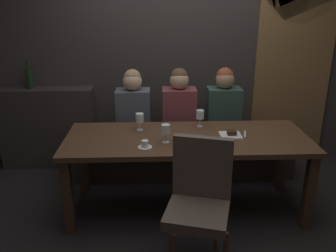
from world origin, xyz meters
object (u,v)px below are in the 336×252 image
Objects in this scene: dining_table at (187,146)px; banquette_bench at (181,156)px; fork_on_table at (245,134)px; diner_redhead at (133,107)px; wine_glass_far_left at (140,119)px; espresso_cup at (145,145)px; diner_bearded at (179,107)px; wine_glass_center_back at (200,115)px; wine_bottle_dark_red at (29,78)px; dessert_plate at (231,134)px; wine_glass_end_right at (166,130)px; diner_far_end at (224,105)px; chair_near_side at (199,196)px.

banquette_bench is (0.00, 0.70, -0.42)m from dining_table.
fork_on_table reaches higher than dining_table.
diner_redhead reaches higher than fork_on_table.
wine_glass_far_left reaches higher than fork_on_table.
diner_redhead reaches higher than espresso_cup.
espresso_cup is at bearing -147.82° from dining_table.
banquette_bench is 0.60m from diner_bearded.
dining_table is at bearing -118.47° from wine_glass_center_back.
fork_on_table is (0.97, -0.15, -0.11)m from wine_glass_far_left.
wine_bottle_dark_red is at bearing 170.85° from fork_on_table.
espresso_cup is 0.82m from dessert_plate.
diner_redhead is 0.49m from wine_glass_far_left.
wine_glass_end_right is (1.50, -1.16, -0.22)m from wine_bottle_dark_red.
banquette_bench is 0.75m from diner_far_end.
banquette_bench is 3.17× the size of diner_bearded.
wine_glass_center_back is 0.59m from wine_glass_far_left.
chair_near_side is 0.84m from dessert_plate.
wine_glass_center_back and wine_glass_far_left have the same top height.
wine_bottle_dark_red is (-1.67, 0.36, 0.25)m from diner_bearded.
fork_on_table is at bearing 11.93° from dessert_plate.
wine_glass_center_back is at bearing 7.81° from wine_glass_far_left.
diner_bearded reaches higher than chair_near_side.
wine_glass_center_back is at bearing 83.19° from chair_near_side.
wine_bottle_dark_red is at bearing 168.81° from banquette_bench.
diner_bearded is 1.73m from wine_bottle_dark_red.
dining_table is 18.33× the size of espresso_cup.
wine_bottle_dark_red is 2.01m from wine_glass_center_back.
diner_bearded is at bearing 92.44° from dining_table.
diner_redhead is at bearing -16.90° from wine_bottle_dark_red.
diner_redhead reaches higher than wine_glass_center_back.
espresso_cup is at bearing -162.42° from dessert_plate.
espresso_cup is (0.14, -0.91, -0.05)m from diner_redhead.
banquette_bench is at bearing 143.95° from fork_on_table.
wine_glass_center_back is (0.15, -0.43, 0.62)m from banquette_bench.
dining_table is at bearing 32.53° from wine_glass_end_right.
dining_table is 0.37m from wine_glass_center_back.
wine_glass_center_back reaches higher than espresso_cup.
diner_bearded is at bearing -176.00° from diner_far_end.
wine_glass_center_back is (0.18, -0.40, 0.03)m from diner_bearded.
diner_bearded is (0.49, -0.01, 0.00)m from diner_redhead.
diner_redhead is 4.58× the size of fork_on_table.
dining_table is at bearing -87.56° from diner_bearded.
fork_on_table is (2.24, -1.00, -0.33)m from wine_bottle_dark_red.
diner_far_end is 0.70m from dessert_plate.
wine_glass_far_left is 0.86m from dessert_plate.
wine_bottle_dark_red is 1.92× the size of fork_on_table.
dining_table is 0.51m from wine_glass_far_left.
wine_glass_end_right is 0.40m from wine_glass_far_left.
fork_on_table is (0.54, 0.04, 0.09)m from dining_table.
banquette_bench is 1.00m from fork_on_table.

